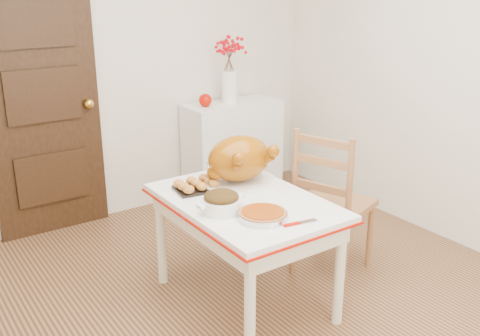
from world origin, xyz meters
TOP-DOWN VIEW (x-y plane):
  - floor at (0.00, 0.00)m, footprint 3.50×4.00m
  - wall_back at (0.00, 2.00)m, footprint 3.50×0.00m
  - wall_right at (1.75, 0.00)m, footprint 0.00×4.00m
  - door_back at (-0.70, 1.97)m, footprint 0.85×0.06m
  - sideboard at (0.89, 1.78)m, footprint 0.87×0.39m
  - kitchen_table at (-0.06, 0.23)m, footprint 0.79×1.16m
  - chair_oak at (0.67, 0.22)m, footprint 0.58×0.58m
  - berry_vase at (0.86, 1.78)m, footprint 0.31×0.31m
  - apple at (0.61, 1.78)m, footprint 0.11×0.11m
  - turkey_platter at (0.06, 0.46)m, footprint 0.56×0.49m
  - pumpkin_pie at (-0.14, -0.05)m, footprint 0.34×0.34m
  - stuffing_dish at (-0.27, 0.16)m, footprint 0.34×0.30m
  - rolls_tray at (-0.22, 0.52)m, footprint 0.29×0.24m
  - pie_server at (-0.01, -0.22)m, footprint 0.21×0.09m
  - carving_knife at (-0.20, 0.05)m, footprint 0.19×0.21m
  - drinking_glass at (-0.02, 0.66)m, footprint 0.07×0.07m
  - shaker_pair at (0.26, 0.66)m, footprint 0.09×0.05m

SIDE VIEW (x-z plane):
  - floor at x=0.00m, z-range 0.00..0.00m
  - kitchen_table at x=-0.06m, z-range 0.00..0.69m
  - sideboard at x=0.89m, z-range 0.00..0.87m
  - chair_oak at x=0.67m, z-range 0.00..1.02m
  - pie_server at x=-0.01m, z-range 0.69..0.70m
  - carving_knife at x=-0.20m, z-range 0.69..0.70m
  - pumpkin_pie at x=-0.14m, z-range 0.69..0.75m
  - rolls_tray at x=-0.22m, z-range 0.69..0.76m
  - shaker_pair at x=0.26m, z-range 0.69..0.77m
  - drinking_glass at x=-0.02m, z-range 0.69..0.79m
  - stuffing_dish at x=-0.27m, z-range 0.69..0.80m
  - turkey_platter at x=0.06m, z-range 0.69..1.00m
  - apple at x=0.61m, z-range 0.87..0.99m
  - door_back at x=-0.70m, z-range 0.00..2.06m
  - berry_vase at x=0.86m, z-range 0.87..1.47m
  - wall_back at x=0.00m, z-range 0.00..2.50m
  - wall_right at x=1.75m, z-range 0.00..2.50m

